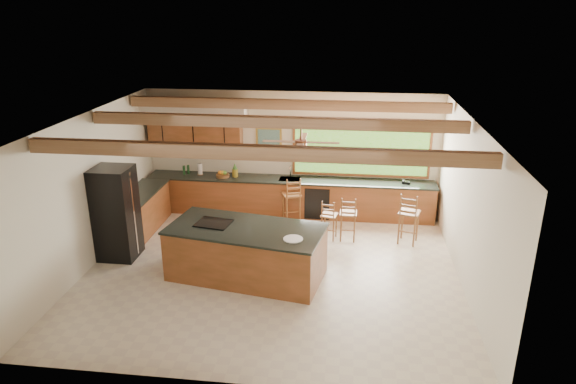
# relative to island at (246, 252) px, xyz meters

# --- Properties ---
(ground) EXTENTS (7.20, 7.20, 0.00)m
(ground) POSITION_rel_island_xyz_m (0.45, 0.27, -0.51)
(ground) COLOR beige
(ground) RESTS_ON ground
(room_shell) EXTENTS (7.27, 6.54, 3.02)m
(room_shell) POSITION_rel_island_xyz_m (0.28, 0.92, 1.71)
(room_shell) COLOR beige
(room_shell) RESTS_ON ground
(counter_run) EXTENTS (7.12, 3.10, 1.27)m
(counter_run) POSITION_rel_island_xyz_m (-0.37, 2.79, -0.04)
(counter_run) COLOR brown
(counter_run) RESTS_ON ground
(island) EXTENTS (3.09, 1.85, 1.03)m
(island) POSITION_rel_island_xyz_m (0.00, 0.00, 0.00)
(island) COLOR brown
(island) RESTS_ON ground
(refrigerator) EXTENTS (0.76, 0.73, 1.92)m
(refrigerator) POSITION_rel_island_xyz_m (-2.77, 0.50, 0.45)
(refrigerator) COLOR black
(refrigerator) RESTS_ON ground
(bar_stool_a) EXTENTS (0.53, 0.54, 1.14)m
(bar_stool_a) POSITION_rel_island_xyz_m (0.55, 2.66, 0.17)
(bar_stool_a) COLOR brown
(bar_stool_a) RESTS_ON ground
(bar_stool_b) EXTENTS (0.40, 0.40, 0.93)m
(bar_stool_b) POSITION_rel_island_xyz_m (1.49, 1.82, 0.04)
(bar_stool_b) COLOR brown
(bar_stool_b) RESTS_ON ground
(bar_stool_c) EXTENTS (0.38, 0.38, 1.04)m
(bar_stool_c) POSITION_rel_island_xyz_m (1.91, 1.82, 0.11)
(bar_stool_c) COLOR brown
(bar_stool_c) RESTS_ON ground
(bar_stool_d) EXTENTS (0.53, 0.53, 1.17)m
(bar_stool_d) POSITION_rel_island_xyz_m (3.21, 1.81, 0.19)
(bar_stool_d) COLOR brown
(bar_stool_d) RESTS_ON ground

